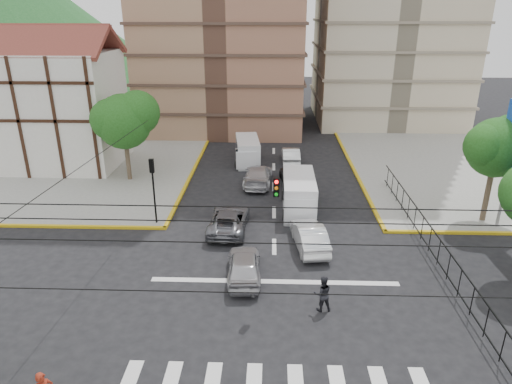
{
  "coord_description": "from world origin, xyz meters",
  "views": [
    {
      "loc": [
        -0.26,
        -19.27,
        13.28
      ],
      "look_at": [
        -1.06,
        3.84,
        4.0
      ],
      "focal_mm": 32.0,
      "sensor_mm": 36.0,
      "label": 1
    }
  ],
  "objects_px": {
    "traffic_light_nw": "(153,180)",
    "van_right_lane": "(299,196)",
    "car_silver_front_left": "(244,265)",
    "pedestrian_crosswalk": "(323,294)",
    "car_white_front_right": "(309,236)",
    "van_left_lane": "(247,152)"
  },
  "relations": [
    {
      "from": "van_right_lane",
      "to": "car_silver_front_left",
      "type": "bearing_deg",
      "value": -110.74
    },
    {
      "from": "van_left_lane",
      "to": "van_right_lane",
      "type": "bearing_deg",
      "value": -75.38
    },
    {
      "from": "van_right_lane",
      "to": "traffic_light_nw",
      "type": "bearing_deg",
      "value": -165.49
    },
    {
      "from": "traffic_light_nw",
      "to": "car_white_front_right",
      "type": "height_order",
      "value": "traffic_light_nw"
    },
    {
      "from": "car_silver_front_left",
      "to": "car_white_front_right",
      "type": "height_order",
      "value": "car_white_front_right"
    },
    {
      "from": "van_right_lane",
      "to": "car_silver_front_left",
      "type": "distance_m",
      "value": 9.27
    },
    {
      "from": "van_left_lane",
      "to": "pedestrian_crosswalk",
      "type": "bearing_deg",
      "value": -84.64
    },
    {
      "from": "traffic_light_nw",
      "to": "car_silver_front_left",
      "type": "relative_size",
      "value": 1.01
    },
    {
      "from": "car_silver_front_left",
      "to": "pedestrian_crosswalk",
      "type": "height_order",
      "value": "pedestrian_crosswalk"
    },
    {
      "from": "traffic_light_nw",
      "to": "pedestrian_crosswalk",
      "type": "distance_m",
      "value": 13.62
    },
    {
      "from": "car_white_front_right",
      "to": "pedestrian_crosswalk",
      "type": "xyz_separation_m",
      "value": [
        0.15,
        -6.13,
        0.14
      ]
    },
    {
      "from": "traffic_light_nw",
      "to": "van_left_lane",
      "type": "distance_m",
      "value": 14.3
    },
    {
      "from": "traffic_light_nw",
      "to": "car_silver_front_left",
      "type": "xyz_separation_m",
      "value": [
        6.19,
        -6.24,
        -2.37
      ]
    },
    {
      "from": "car_white_front_right",
      "to": "pedestrian_crosswalk",
      "type": "relative_size",
      "value": 2.56
    },
    {
      "from": "van_right_lane",
      "to": "van_left_lane",
      "type": "xyz_separation_m",
      "value": [
        -4.16,
        10.71,
        -0.1
      ]
    },
    {
      "from": "van_right_lane",
      "to": "van_left_lane",
      "type": "height_order",
      "value": "van_right_lane"
    },
    {
      "from": "traffic_light_nw",
      "to": "van_right_lane",
      "type": "height_order",
      "value": "traffic_light_nw"
    },
    {
      "from": "car_white_front_right",
      "to": "van_right_lane",
      "type": "bearing_deg",
      "value": -93.97
    },
    {
      "from": "van_left_lane",
      "to": "car_silver_front_left",
      "type": "height_order",
      "value": "van_left_lane"
    },
    {
      "from": "traffic_light_nw",
      "to": "car_white_front_right",
      "type": "distance_m",
      "value": 10.54
    },
    {
      "from": "van_left_lane",
      "to": "car_silver_front_left",
      "type": "bearing_deg",
      "value": -94.17
    },
    {
      "from": "traffic_light_nw",
      "to": "van_right_lane",
      "type": "bearing_deg",
      "value": 14.11
    }
  ]
}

